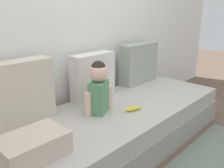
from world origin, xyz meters
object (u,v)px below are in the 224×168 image
at_px(throw_pillow_center, 93,76).
at_px(throw_pillow_right, 139,63).
at_px(couch, 119,127).
at_px(toddler, 99,87).
at_px(throw_pillow_left, 21,93).
at_px(folded_blanket, 33,145).
at_px(banana, 133,109).

relative_size(throw_pillow_center, throw_pillow_right, 0.86).
relative_size(couch, toddler, 5.22).
bearing_deg(throw_pillow_center, throw_pillow_left, 180.00).
relative_size(throw_pillow_right, folded_blanket, 1.36).
height_order(couch, toddler, toddler).
bearing_deg(throw_pillow_left, toddler, -27.83).
relative_size(throw_pillow_left, throw_pillow_right, 0.92).
bearing_deg(throw_pillow_right, toddler, -162.80).
distance_m(toddler, banana, 0.37).
bearing_deg(couch, banana, -76.99).
height_order(throw_pillow_center, banana, throw_pillow_center).
distance_m(throw_pillow_right, toddler, 0.98).
bearing_deg(toddler, throw_pillow_right, 17.20).
relative_size(toddler, folded_blanket, 1.15).
height_order(banana, folded_blanket, folded_blanket).
height_order(couch, folded_blanket, folded_blanket).
bearing_deg(toddler, throw_pillow_center, 56.24).
xyz_separation_m(throw_pillow_center, toddler, (-0.19, -0.29, 0.01)).
height_order(throw_pillow_left, throw_pillow_right, throw_pillow_left).
xyz_separation_m(couch, banana, (0.03, -0.14, 0.22)).
bearing_deg(banana, couch, 103.01).
distance_m(couch, toddler, 0.48).
bearing_deg(throw_pillow_center, toddler, -123.76).
bearing_deg(couch, toddler, 161.67).
bearing_deg(throw_pillow_center, banana, -86.26).
xyz_separation_m(couch, folded_blanket, (-0.92, -0.11, 0.27)).
xyz_separation_m(couch, throw_pillow_right, (0.74, 0.36, 0.44)).
xyz_separation_m(throw_pillow_center, banana, (0.03, -0.50, -0.21)).
height_order(throw_pillow_center, folded_blanket, throw_pillow_center).
height_order(throw_pillow_left, throw_pillow_center, throw_pillow_left).
bearing_deg(couch, throw_pillow_center, 90.00).
xyz_separation_m(throw_pillow_right, folded_blanket, (-1.67, -0.47, -0.17)).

